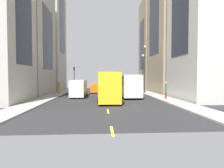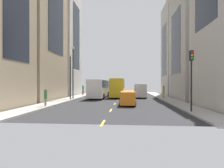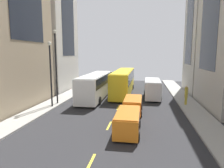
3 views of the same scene
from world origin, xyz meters
The scene contains 21 objects.
ground_plane centered at (0.00, 0.00, 0.00)m, with size 42.95×42.95×0.00m, color #28282B.
sidewalk_west centered at (-8.23, 0.00, 0.07)m, with size 2.48×44.00×0.15m, color #9E9B93.
sidewalk_east centered at (8.23, 0.00, 0.07)m, with size 2.48×44.00×0.15m, color #9E9B93.
lane_stripe_1 centered at (0.00, -15.00, 0.01)m, with size 0.16×2.00×0.01m, color yellow.
lane_stripe_2 centered at (0.00, -9.00, 0.01)m, with size 0.16×2.00×0.01m, color yellow.
lane_stripe_3 centered at (0.00, -3.00, 0.01)m, with size 0.16×2.00×0.01m, color yellow.
lane_stripe_4 centered at (0.00, 3.00, 0.01)m, with size 0.16×2.00×0.01m, color yellow.
lane_stripe_5 centered at (0.00, 9.00, 0.01)m, with size 0.16×2.00×0.01m, color yellow.
lane_stripe_6 centered at (0.00, 15.00, 0.01)m, with size 0.16×2.00×0.01m, color yellow.
lane_stripe_7 centered at (0.00, 21.00, 0.01)m, with size 0.16×2.00×0.01m, color yellow.
building_west_2 centered at (-12.78, 7.27, 12.93)m, with size 6.27×9.44×25.86m.
building_east_2 centered at (14.26, 8.50, 9.93)m, with size 9.26×8.25×19.86m.
city_bus_white centered at (-3.64, 1.46, 2.01)m, with size 2.80×11.72×3.35m.
streetcar_yellow centered at (-0.29, 5.54, 2.12)m, with size 2.70×13.71×3.59m.
delivery_van_white centered at (4.02, 2.70, 1.51)m, with size 2.25×5.95×2.58m.
car_orange_0 centered at (1.77, -4.87, 0.93)m, with size 1.92×4.14×1.58m.
car_orange_1 centered at (1.68, -10.30, 0.99)m, with size 1.94×4.27×1.68m.
pedestrian_waiting_curb centered at (-8.10, 6.91, 1.34)m, with size 0.33×0.33×2.24m.
pedestrian_walking_far centered at (7.78, -0.93, 1.35)m, with size 0.36×0.36×2.26m.
streetlamp_near centered at (-7.49, -2.69, 5.35)m, with size 0.44×0.44×8.71m.
streetlamp_far centered at (-7.49, -4.13, 4.58)m, with size 0.44×0.44×7.26m.
Camera 3 is at (2.85, -25.11, 6.00)m, focal length 32.11 mm.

